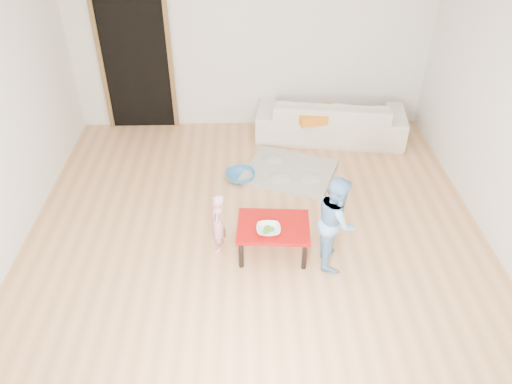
{
  "coord_description": "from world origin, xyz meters",
  "views": [
    {
      "loc": [
        -0.11,
        -4.25,
        3.58
      ],
      "look_at": [
        0.0,
        -0.2,
        0.65
      ],
      "focal_mm": 35.0,
      "sensor_mm": 36.0,
      "label": 1
    }
  ],
  "objects_px": {
    "sofa": "(330,118)",
    "basin": "(240,176)",
    "child_blue": "(336,221)",
    "child_pink": "(217,223)",
    "bowl": "(268,230)",
    "red_table": "(273,239)"
  },
  "relations": [
    {
      "from": "sofa",
      "to": "basin",
      "type": "height_order",
      "value": "sofa"
    },
    {
      "from": "sofa",
      "to": "child_blue",
      "type": "distance_m",
      "value": 2.58
    },
    {
      "from": "child_pink",
      "to": "bowl",
      "type": "bearing_deg",
      "value": 70.43
    },
    {
      "from": "sofa",
      "to": "red_table",
      "type": "bearing_deg",
      "value": 76.74
    },
    {
      "from": "red_table",
      "to": "basin",
      "type": "xyz_separation_m",
      "value": [
        -0.34,
        1.35,
        -0.12
      ]
    },
    {
      "from": "sofa",
      "to": "child_pink",
      "type": "bearing_deg",
      "value": 65.26
    },
    {
      "from": "red_table",
      "to": "child_pink",
      "type": "xyz_separation_m",
      "value": [
        -0.57,
        0.08,
        0.16
      ]
    },
    {
      "from": "child_pink",
      "to": "basin",
      "type": "height_order",
      "value": "child_pink"
    },
    {
      "from": "bowl",
      "to": "sofa",
      "type": "bearing_deg",
      "value": 68.5
    },
    {
      "from": "child_pink",
      "to": "basin",
      "type": "relative_size",
      "value": 1.83
    },
    {
      "from": "sofa",
      "to": "basin",
      "type": "relative_size",
      "value": 5.58
    },
    {
      "from": "sofa",
      "to": "bowl",
      "type": "height_order",
      "value": "sofa"
    },
    {
      "from": "bowl",
      "to": "child_blue",
      "type": "xyz_separation_m",
      "value": [
        0.66,
        -0.01,
        0.11
      ]
    },
    {
      "from": "bowl",
      "to": "basin",
      "type": "distance_m",
      "value": 1.52
    },
    {
      "from": "bowl",
      "to": "basin",
      "type": "relative_size",
      "value": 0.65
    },
    {
      "from": "sofa",
      "to": "basin",
      "type": "distance_m",
      "value": 1.69
    },
    {
      "from": "bowl",
      "to": "child_pink",
      "type": "relative_size",
      "value": 0.35
    },
    {
      "from": "sofa",
      "to": "child_pink",
      "type": "distance_m",
      "value": 2.8
    },
    {
      "from": "sofa",
      "to": "child_blue",
      "type": "xyz_separation_m",
      "value": [
        -0.34,
        -2.55,
        0.2
      ]
    },
    {
      "from": "red_table",
      "to": "basin",
      "type": "distance_m",
      "value": 1.4
    },
    {
      "from": "child_blue",
      "to": "sofa",
      "type": "bearing_deg",
      "value": -3.89
    },
    {
      "from": "sofa",
      "to": "bowl",
      "type": "bearing_deg",
      "value": 76.47
    }
  ]
}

